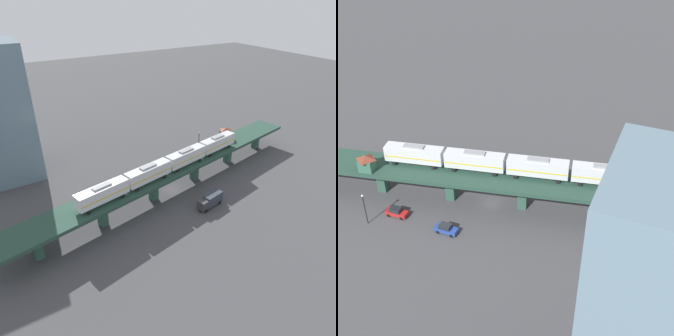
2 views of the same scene
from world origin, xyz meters
TOP-DOWN VIEW (x-y plane):
  - ground_plane at (0.00, 0.00)m, footprint 400.00×400.00m
  - elevated_viaduct at (0.03, -0.15)m, footprint 27.01×91.78m
  - subway_train at (-1.95, 2.50)m, footprint 12.91×49.32m
  - signal_hut at (7.42, -23.81)m, footprint 3.81×3.81m
  - street_car_red at (10.89, -15.61)m, footprint 2.14×4.49m
  - street_car_blue at (11.43, -4.16)m, footprint 2.01×4.43m
  - delivery_truck at (-11.19, -3.88)m, footprint 3.74×7.51m
  - street_lamp at (15.02, -19.53)m, footprint 0.44×0.44m

SIDE VIEW (x-z plane):
  - ground_plane at x=0.00m, z-range 0.00..0.00m
  - street_car_red at x=10.89m, z-range -0.01..1.88m
  - street_car_blue at x=11.43m, z-range -0.01..1.88m
  - delivery_truck at x=-11.19m, z-range 0.16..3.36m
  - street_lamp at x=15.02m, z-range 0.64..7.58m
  - elevated_viaduct at x=0.03m, z-range 2.41..9.08m
  - signal_hut at x=7.42m, z-range 6.77..10.17m
  - subway_train at x=-1.95m, z-range 6.98..11.43m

